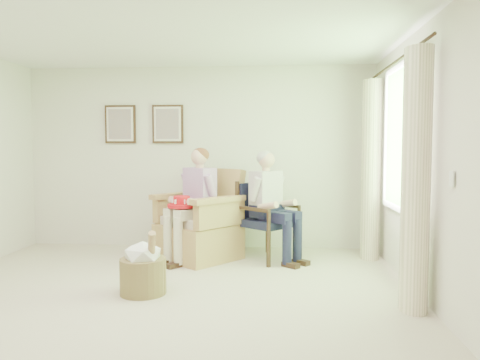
# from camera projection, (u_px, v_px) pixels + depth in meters

# --- Properties ---
(floor) EXTENTS (5.50, 5.50, 0.00)m
(floor) POSITION_uv_depth(u_px,v_px,m) (148.00, 312.00, 4.11)
(floor) COLOR beige
(floor) RESTS_ON ground
(back_wall) EXTENTS (5.00, 0.04, 2.60)m
(back_wall) POSITION_uv_depth(u_px,v_px,m) (199.00, 157.00, 6.76)
(back_wall) COLOR silver
(back_wall) RESTS_ON ground
(right_wall) EXTENTS (0.04, 5.50, 2.60)m
(right_wall) POSITION_uv_depth(u_px,v_px,m) (445.00, 165.00, 3.83)
(right_wall) COLOR silver
(right_wall) RESTS_ON ground
(ceiling) EXTENTS (5.00, 5.50, 0.02)m
(ceiling) POSITION_uv_depth(u_px,v_px,m) (144.00, 10.00, 3.93)
(ceiling) COLOR white
(ceiling) RESTS_ON back_wall
(window) EXTENTS (0.13, 2.50, 1.63)m
(window) POSITION_uv_depth(u_px,v_px,m) (403.00, 134.00, 5.00)
(window) COLOR #2D6B23
(window) RESTS_ON right_wall
(curtain_left) EXTENTS (0.34, 0.34, 2.30)m
(curtain_left) POSITION_uv_depth(u_px,v_px,m) (416.00, 181.00, 4.07)
(curtain_left) COLOR #FFEBC7
(curtain_left) RESTS_ON ground
(curtain_right) EXTENTS (0.34, 0.34, 2.30)m
(curtain_right) POSITION_uv_depth(u_px,v_px,m) (371.00, 170.00, 6.02)
(curtain_right) COLOR #FFEBC7
(curtain_right) RESTS_ON ground
(framed_print_left) EXTENTS (0.45, 0.05, 0.55)m
(framed_print_left) POSITION_uv_depth(u_px,v_px,m) (120.00, 124.00, 6.78)
(framed_print_left) COLOR #382114
(framed_print_left) RESTS_ON back_wall
(framed_print_right) EXTENTS (0.45, 0.05, 0.55)m
(framed_print_right) POSITION_uv_depth(u_px,v_px,m) (168.00, 124.00, 6.72)
(framed_print_right) COLOR #382114
(framed_print_right) RESTS_ON back_wall
(wicker_armchair) EXTENTS (0.91, 0.90, 1.16)m
(wicker_armchair) POSITION_uv_depth(u_px,v_px,m) (199.00, 230.00, 6.09)
(wicker_armchair) COLOR tan
(wicker_armchair) RESTS_ON ground
(wood_armchair) EXTENTS (0.64, 0.60, 0.98)m
(wood_armchair) POSITION_uv_depth(u_px,v_px,m) (268.00, 217.00, 6.10)
(wood_armchair) COLOR black
(wood_armchair) RESTS_ON ground
(person_wicker) EXTENTS (0.40, 0.63, 1.41)m
(person_wicker) POSITION_uv_depth(u_px,v_px,m) (197.00, 195.00, 5.90)
(person_wicker) COLOR beige
(person_wicker) RESTS_ON ground
(person_dark) EXTENTS (0.40, 0.63, 1.37)m
(person_dark) POSITION_uv_depth(u_px,v_px,m) (268.00, 198.00, 5.92)
(person_dark) COLOR #191A37
(person_dark) RESTS_ON ground
(red_hat) EXTENTS (0.35, 0.35, 0.14)m
(red_hat) POSITION_uv_depth(u_px,v_px,m) (182.00, 203.00, 5.78)
(red_hat) COLOR red
(red_hat) RESTS_ON person_wicker
(hatbox) EXTENTS (0.47, 0.47, 0.67)m
(hatbox) POSITION_uv_depth(u_px,v_px,m) (143.00, 268.00, 4.60)
(hatbox) COLOR #9E8756
(hatbox) RESTS_ON ground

